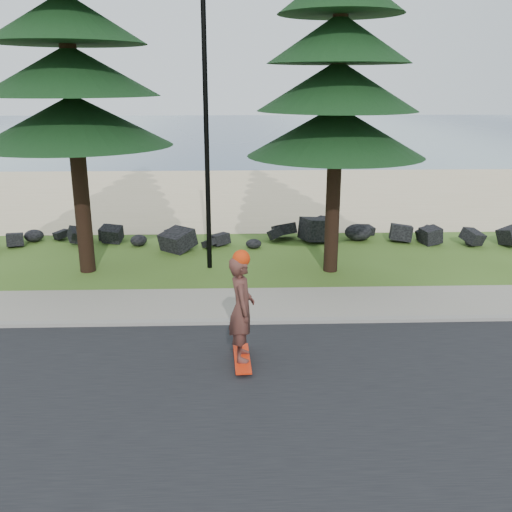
# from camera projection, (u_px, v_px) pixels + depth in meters

# --- Properties ---
(ground) EXTENTS (160.00, 160.00, 0.00)m
(ground) POSITION_uv_depth(u_px,v_px,m) (204.00, 309.00, 13.70)
(ground) COLOR #3E5C1C
(ground) RESTS_ON ground
(road) EXTENTS (160.00, 7.00, 0.02)m
(road) POSITION_uv_depth(u_px,v_px,m) (189.00, 413.00, 9.40)
(road) COLOR black
(road) RESTS_ON ground
(kerb) EXTENTS (160.00, 0.20, 0.10)m
(kerb) POSITION_uv_depth(u_px,v_px,m) (202.00, 322.00, 12.83)
(kerb) COLOR gray
(kerb) RESTS_ON ground
(sidewalk) EXTENTS (160.00, 2.00, 0.08)m
(sidewalk) POSITION_uv_depth(u_px,v_px,m) (204.00, 304.00, 13.88)
(sidewalk) COLOR gray
(sidewalk) RESTS_ON ground
(beach_sand) EXTENTS (160.00, 15.00, 0.01)m
(beach_sand) POSITION_uv_depth(u_px,v_px,m) (220.00, 194.00, 27.55)
(beach_sand) COLOR beige
(beach_sand) RESTS_ON ground
(ocean) EXTENTS (160.00, 58.00, 0.01)m
(ocean) POSITION_uv_depth(u_px,v_px,m) (229.00, 131.00, 62.41)
(ocean) COLOR #3E5676
(ocean) RESTS_ON ground
(seawall_boulders) EXTENTS (60.00, 2.40, 1.10)m
(seawall_boulders) POSITION_uv_depth(u_px,v_px,m) (213.00, 245.00, 19.05)
(seawall_boulders) COLOR black
(seawall_boulders) RESTS_ON ground
(lamp_post) EXTENTS (0.25, 0.14, 8.14)m
(lamp_post) POSITION_uv_depth(u_px,v_px,m) (206.00, 124.00, 15.54)
(lamp_post) COLOR black
(lamp_post) RESTS_ON ground
(skateboarder) EXTENTS (0.52, 1.24, 2.29)m
(skateboarder) POSITION_uv_depth(u_px,v_px,m) (242.00, 309.00, 10.72)
(skateboarder) COLOR red
(skateboarder) RESTS_ON ground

